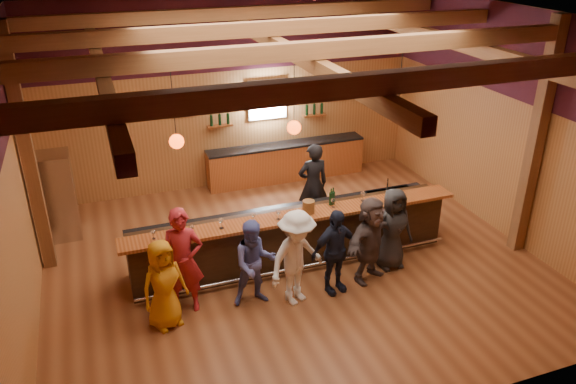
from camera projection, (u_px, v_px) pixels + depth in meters
name	position (u px, v px, depth m)	size (l,w,h in m)	color
room	(293.00, 97.00, 9.38)	(9.04, 9.00, 4.52)	brown
bar_counter	(292.00, 235.00, 10.61)	(6.30, 1.07, 1.11)	black
back_bar_cabinet	(286.00, 162.00, 14.03)	(4.00, 0.52, 0.95)	brown
window	(267.00, 99.00, 13.42)	(0.95, 0.09, 0.95)	silver
framed_pictures	(301.00, 94.00, 13.66)	(5.35, 0.05, 0.45)	black
wine_shelves	(268.00, 118.00, 13.55)	(3.00, 0.18, 0.30)	brown
pendant_lights	(294.00, 127.00, 9.54)	(4.24, 0.24, 1.37)	black
stainless_fridge	(57.00, 196.00, 11.26)	(0.70, 0.70, 1.80)	silver
customer_orange	(164.00, 284.00, 8.72)	(0.74, 0.48, 1.52)	#C57812
customer_redvest	(183.00, 261.00, 9.04)	(0.67, 0.44, 1.84)	maroon
customer_denim	(255.00, 263.00, 9.25)	(0.75, 0.59, 1.55)	#5560AB
customer_white	(297.00, 258.00, 9.24)	(1.10, 0.63, 1.71)	white
customer_navy	(335.00, 252.00, 9.55)	(0.92, 0.38, 1.57)	#181E31
customer_brown	(371.00, 239.00, 9.89)	(1.49, 0.48, 1.61)	#4C3E3D
customer_dark	(393.00, 229.00, 10.27)	(0.77, 0.50, 1.58)	#232426
bartender	(313.00, 185.00, 11.75)	(0.66, 0.43, 1.81)	black
ice_bucket	(309.00, 207.00, 10.10)	(0.22, 0.22, 0.24)	olive
bottle_a	(333.00, 198.00, 10.39)	(0.08, 0.08, 0.35)	black
bottle_b	(331.00, 199.00, 10.38)	(0.07, 0.07, 0.33)	black
glass_a	(153.00, 233.00, 9.25)	(0.07, 0.07, 0.16)	silver
glass_b	(192.00, 227.00, 9.41)	(0.08, 0.08, 0.17)	silver
glass_c	(221.00, 221.00, 9.57)	(0.09, 0.09, 0.20)	silver
glass_d	(253.00, 216.00, 9.80)	(0.07, 0.07, 0.17)	silver
glass_e	(278.00, 213.00, 9.86)	(0.08, 0.08, 0.19)	silver
glass_f	(333.00, 201.00, 10.28)	(0.08, 0.08, 0.19)	silver
glass_g	(363.00, 194.00, 10.53)	(0.09, 0.09, 0.20)	silver
glass_h	(389.00, 194.00, 10.58)	(0.08, 0.08, 0.18)	silver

